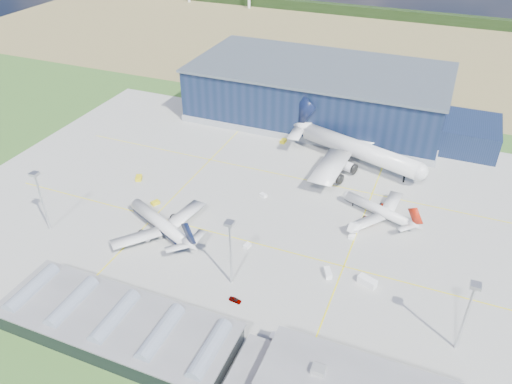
# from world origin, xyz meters

# --- Properties ---
(ground) EXTENTS (600.00, 600.00, 0.00)m
(ground) POSITION_xyz_m (0.00, 0.00, 0.00)
(ground) COLOR #335821
(ground) RESTS_ON ground
(apron) EXTENTS (220.00, 160.00, 0.08)m
(apron) POSITION_xyz_m (0.00, 10.00, 0.03)
(apron) COLOR gray
(apron) RESTS_ON ground
(farmland) EXTENTS (600.00, 220.00, 0.01)m
(farmland) POSITION_xyz_m (0.00, 220.00, 0.00)
(farmland) COLOR #90764D
(farmland) RESTS_ON ground
(treeline) EXTENTS (600.00, 8.00, 8.00)m
(treeline) POSITION_xyz_m (0.00, 300.00, 4.00)
(treeline) COLOR black
(treeline) RESTS_ON ground
(hangar) EXTENTS (145.00, 62.00, 26.10)m
(hangar) POSITION_xyz_m (2.81, 94.80, 11.62)
(hangar) COLOR #101D37
(hangar) RESTS_ON ground
(glass_concourse) EXTENTS (78.00, 23.00, 8.60)m
(glass_concourse) POSITION_xyz_m (-6.45, -60.00, 3.69)
(glass_concourse) COLOR black
(glass_concourse) RESTS_ON ground
(light_mast_west) EXTENTS (2.60, 2.60, 23.00)m
(light_mast_west) POSITION_xyz_m (-60.00, -30.00, 15.43)
(light_mast_west) COLOR silver
(light_mast_west) RESTS_ON ground
(light_mast_center) EXTENTS (2.60, 2.60, 23.00)m
(light_mast_center) POSITION_xyz_m (10.00, -30.00, 15.43)
(light_mast_center) COLOR silver
(light_mast_center) RESTS_ON ground
(light_mast_east) EXTENTS (2.60, 2.60, 23.00)m
(light_mast_east) POSITION_xyz_m (75.00, -30.00, 15.43)
(light_mast_east) COLOR silver
(light_mast_east) RESTS_ON ground
(airliner_navy) EXTENTS (50.96, 50.55, 12.62)m
(airliner_navy) POSITION_xyz_m (-23.11, -16.61, 6.31)
(airliner_navy) COLOR silver
(airliner_navy) RESTS_ON ground
(airliner_red) EXTENTS (41.66, 41.26, 10.58)m
(airliner_red) POSITION_xyz_m (44.37, 20.50, 5.29)
(airliner_red) COLOR silver
(airliner_red) RESTS_ON ground
(airliner_widebody) EXTENTS (85.67, 84.75, 22.12)m
(airliner_widebody) POSITION_xyz_m (29.80, 55.00, 11.06)
(airliner_widebody) COLOR silver
(airliner_widebody) RESTS_ON ground
(gse_tug_a) EXTENTS (3.64, 4.36, 1.56)m
(gse_tug_a) POSITION_xyz_m (-49.42, 9.55, 0.78)
(gse_tug_a) COLOR yellow
(gse_tug_a) RESTS_ON ground
(gse_tug_b) EXTENTS (3.26, 3.68, 1.33)m
(gse_tug_b) POSITION_xyz_m (-33.83, -2.97, 0.67)
(gse_tug_b) COLOR yellow
(gse_tug_b) RESTS_ON ground
(gse_van_a) EXTENTS (6.31, 4.37, 2.53)m
(gse_van_a) POSITION_xyz_m (48.43, -15.32, 1.26)
(gse_van_a) COLOR white
(gse_van_a) RESTS_ON ground
(gse_cart_a) EXTENTS (2.32, 3.01, 1.17)m
(gse_cart_a) POSITION_xyz_m (7.81, -12.78, 0.58)
(gse_cart_a) COLOR white
(gse_cart_a) RESTS_ON ground
(gse_van_b) EXTENTS (3.71, 4.66, 1.95)m
(gse_van_b) POSITION_xyz_m (36.31, -15.88, 0.97)
(gse_van_b) COLOR white
(gse_van_b) RESTS_ON ground
(gse_tug_c) EXTENTS (2.36, 3.56, 1.50)m
(gse_tug_c) POSITION_xyz_m (-6.24, 62.00, 0.75)
(gse_tug_c) COLOR yellow
(gse_tug_c) RESTS_ON ground
(gse_cart_b) EXTENTS (3.11, 2.68, 1.13)m
(gse_cart_b) POSITION_xyz_m (1.59, 17.38, 0.57)
(gse_cart_b) COLOR white
(gse_cart_b) RESTS_ON ground
(gse_van_c) EXTENTS (5.10, 2.54, 2.42)m
(gse_van_c) POSITION_xyz_m (31.41, -46.00, 1.21)
(gse_van_c) COLOR white
(gse_van_c) RESTS_ON ground
(airstair) EXTENTS (3.61, 5.63, 3.35)m
(airstair) POSITION_xyz_m (38.96, 7.74, 1.68)
(airstair) COLOR white
(airstair) RESTS_ON ground
(car_a) EXTENTS (3.87, 1.87, 1.28)m
(car_a) POSITION_xyz_m (14.35, -36.91, 0.64)
(car_a) COLOR #99999E
(car_a) RESTS_ON ground
(car_b) EXTENTS (3.99, 1.85, 1.27)m
(car_b) POSITION_xyz_m (11.89, -48.00, 0.63)
(car_b) COLOR #99999E
(car_b) RESTS_ON ground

